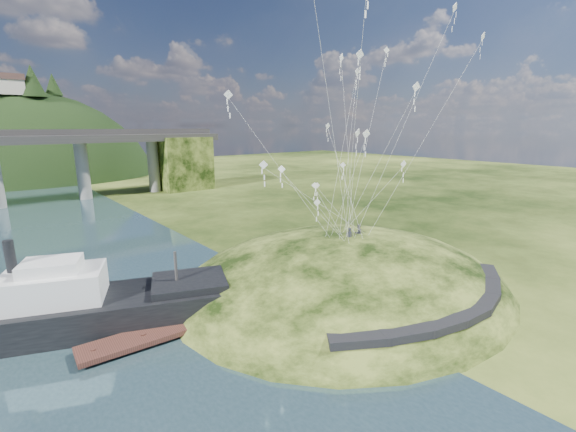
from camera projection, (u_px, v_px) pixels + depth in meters
ground at (297, 315)px, 32.85m from camera, size 320.00×320.00×0.00m
grass_hill at (343, 297)px, 39.65m from camera, size 36.00×32.00×13.00m
footpath at (452, 307)px, 29.68m from camera, size 22.29×5.84×0.83m
work_barge at (94, 304)px, 30.53m from camera, size 22.61×13.80×7.69m
wooden_dock at (187, 324)px, 30.38m from camera, size 15.88×3.42×1.13m
kite_flyers at (355, 226)px, 39.00m from camera, size 2.84×1.23×1.93m
kite_swarm at (352, 107)px, 35.40m from camera, size 21.07×17.12×18.85m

